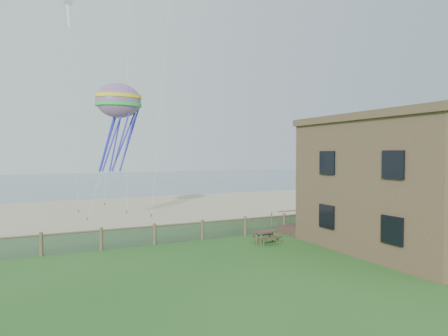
{
  "coord_description": "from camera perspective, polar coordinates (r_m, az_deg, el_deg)",
  "views": [
    {
      "loc": [
        -9.31,
        -16.5,
        5.28
      ],
      "look_at": [
        2.43,
        8.0,
        4.33
      ],
      "focal_mm": 32.0,
      "sensor_mm": 36.0,
      "label": 1
    }
  ],
  "objects": [
    {
      "name": "chainlink_fence",
      "position": [
        24.8,
        -3.11,
        -8.99
      ],
      "size": [
        36.2,
        0.2,
        1.25
      ],
      "primitive_type": null,
      "color": "brown",
      "rests_on": "ground"
    },
    {
      "name": "kite_white",
      "position": [
        36.05,
        -21.33,
        20.52
      ],
      "size": [
        1.61,
        1.92,
        2.5
      ],
      "primitive_type": null,
      "rotation": [
        0.44,
        0.0,
        0.47
      ],
      "color": "white"
    },
    {
      "name": "ocean",
      "position": [
        83.19,
        -19.13,
        -1.75
      ],
      "size": [
        160.0,
        68.0,
        0.02
      ],
      "primitive_type": "cube",
      "color": "slate",
      "rests_on": "ground"
    },
    {
      "name": "octopus_kite",
      "position": [
        31.08,
        -14.8,
        5.94
      ],
      "size": [
        3.73,
        2.85,
        7.11
      ],
      "primitive_type": null,
      "rotation": [
        0.0,
        0.0,
        0.13
      ],
      "color": "red"
    },
    {
      "name": "motel_deck",
      "position": [
        31.39,
        20.35,
        -7.35
      ],
      "size": [
        15.0,
        2.0,
        0.5
      ],
      "primitive_type": "cube",
      "color": "#4E372D",
      "rests_on": "ground"
    },
    {
      "name": "sand_beach",
      "position": [
        39.96,
        -11.96,
        -5.63
      ],
      "size": [
        72.0,
        20.0,
        0.02
      ],
      "primitive_type": "cube",
      "color": "tan",
      "rests_on": "ground"
    },
    {
      "name": "picnic_table",
      "position": [
        24.04,
        6.14,
        -9.9
      ],
      "size": [
        1.65,
        1.32,
        0.65
      ],
      "primitive_type": null,
      "rotation": [
        0.0,
        0.0,
        0.11
      ],
      "color": "#4E372D",
      "rests_on": "ground"
    },
    {
      "name": "ground",
      "position": [
        19.66,
        3.79,
        -13.58
      ],
      "size": [
        160.0,
        160.0,
        0.0
      ],
      "primitive_type": "plane",
      "color": "#21521C",
      "rests_on": "ground"
    }
  ]
}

